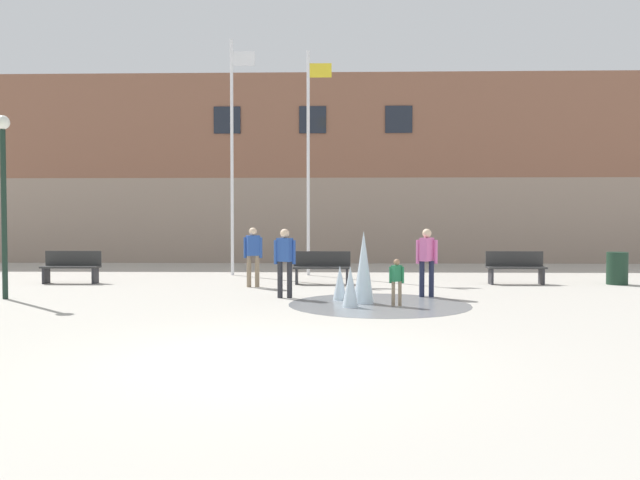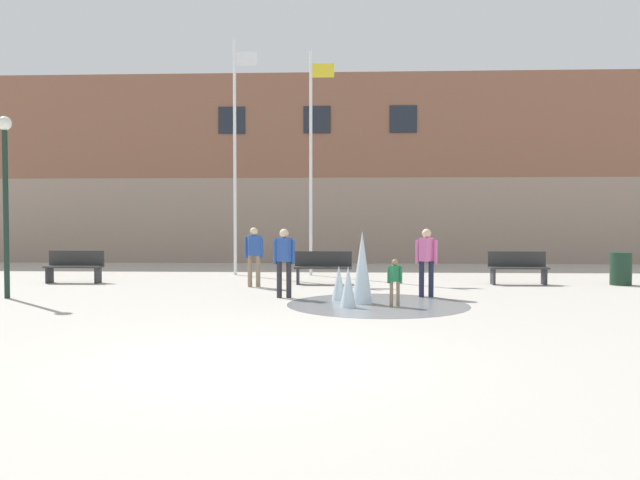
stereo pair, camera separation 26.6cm
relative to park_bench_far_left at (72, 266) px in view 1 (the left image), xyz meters
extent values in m
plane|color=#B2ADA3|center=(6.51, -9.42, -0.48)|extent=(100.00, 100.00, 0.00)
cube|color=gray|center=(6.51, 11.17, 1.27)|extent=(36.00, 6.00, 3.51)
cube|color=brown|center=(6.51, 11.17, 5.17)|extent=(36.00, 6.00, 4.29)
cube|color=#1E232D|center=(3.01, 8.15, 5.38)|extent=(1.10, 0.06, 1.10)
cube|color=#1E232D|center=(6.51, 8.15, 5.38)|extent=(1.10, 0.06, 1.10)
cube|color=#1E232D|center=(10.01, 8.15, 5.38)|extent=(1.10, 0.06, 1.10)
cylinder|color=gray|center=(8.39, -4.15, -0.48)|extent=(3.87, 3.87, 0.01)
cone|color=silver|center=(7.76, -4.61, -0.05)|extent=(0.34, 0.34, 0.85)
cone|color=silver|center=(7.56, -3.45, -0.09)|extent=(0.32, 0.32, 0.77)
cone|color=silver|center=(8.07, -3.98, 0.30)|extent=(0.45, 0.45, 1.56)
cube|color=#28282D|center=(-0.70, -0.06, -0.26)|extent=(0.06, 0.40, 0.44)
cube|color=#28282D|center=(0.70, -0.06, -0.26)|extent=(0.06, 0.40, 0.44)
cube|color=#2D2D2D|center=(0.00, -0.06, -0.01)|extent=(1.60, 0.44, 0.05)
cube|color=#2D2D2D|center=(0.00, 0.14, 0.22)|extent=(1.60, 0.04, 0.42)
cube|color=#28282D|center=(6.38, -0.09, -0.26)|extent=(0.06, 0.40, 0.44)
cube|color=#28282D|center=(7.78, -0.09, -0.26)|extent=(0.06, 0.40, 0.44)
cube|color=#2D2D2D|center=(7.08, -0.09, -0.01)|extent=(1.60, 0.44, 0.05)
cube|color=#2D2D2D|center=(7.08, 0.11, 0.22)|extent=(1.60, 0.04, 0.42)
cube|color=#28282D|center=(11.78, 0.04, -0.26)|extent=(0.06, 0.40, 0.44)
cube|color=#28282D|center=(13.18, 0.04, -0.26)|extent=(0.06, 0.40, 0.44)
cube|color=#2D2D2D|center=(12.48, 0.04, -0.01)|extent=(1.60, 0.44, 0.05)
cube|color=#2D2D2D|center=(12.48, 0.24, 0.22)|extent=(1.60, 0.04, 0.42)
cylinder|color=#89755B|center=(5.15, -0.85, -0.06)|extent=(0.12, 0.12, 0.84)
cylinder|color=#89755B|center=(5.37, -0.85, -0.06)|extent=(0.12, 0.12, 0.84)
cube|color=#284C9E|center=(5.26, -0.85, 0.63)|extent=(0.39, 0.32, 0.54)
sphere|color=beige|center=(5.26, -0.85, 1.01)|extent=(0.21, 0.21, 0.21)
cylinder|color=#284C9E|center=(5.05, -0.85, 0.58)|extent=(0.08, 0.08, 0.55)
cylinder|color=#284C9E|center=(5.47, -0.85, 0.58)|extent=(0.08, 0.08, 0.55)
cylinder|color=#1E233D|center=(9.47, -2.87, -0.06)|extent=(0.12, 0.12, 0.84)
cylinder|color=#1E233D|center=(9.69, -2.87, -0.06)|extent=(0.12, 0.12, 0.84)
cube|color=pink|center=(9.58, -2.87, 0.63)|extent=(0.37, 0.39, 0.54)
sphere|color=beige|center=(9.58, -2.87, 1.01)|extent=(0.21, 0.21, 0.21)
cylinder|color=pink|center=(9.37, -2.87, 0.58)|extent=(0.08, 0.08, 0.55)
cylinder|color=pink|center=(9.79, -2.87, 0.58)|extent=(0.08, 0.08, 0.55)
cylinder|color=#28282D|center=(6.18, -3.11, -0.06)|extent=(0.12, 0.12, 0.84)
cylinder|color=#28282D|center=(6.40, -3.11, -0.06)|extent=(0.12, 0.12, 0.84)
cube|color=#284C9E|center=(6.29, -3.11, 0.63)|extent=(0.39, 0.34, 0.54)
sphere|color=beige|center=(6.29, -3.11, 1.01)|extent=(0.21, 0.21, 0.21)
cylinder|color=#284C9E|center=(6.08, -3.11, 0.58)|extent=(0.08, 0.08, 0.55)
cylinder|color=#284C9E|center=(6.50, -3.11, 0.58)|extent=(0.08, 0.08, 0.55)
cylinder|color=#89755B|center=(8.66, -4.43, -0.22)|extent=(0.07, 0.07, 0.52)
cylinder|color=#89755B|center=(8.80, -4.43, -0.22)|extent=(0.07, 0.07, 0.52)
cube|color=#237547|center=(8.73, -4.43, 0.21)|extent=(0.24, 0.23, 0.33)
sphere|color=#997051|center=(8.73, -4.43, 0.44)|extent=(0.13, 0.13, 0.13)
cylinder|color=#237547|center=(8.60, -4.43, 0.17)|extent=(0.05, 0.05, 0.34)
cylinder|color=#237547|center=(8.86, -4.43, 0.17)|extent=(0.05, 0.05, 0.34)
cylinder|color=silver|center=(4.11, 2.73, 3.32)|extent=(0.10, 0.10, 7.59)
cube|color=silver|center=(4.51, 2.73, 6.49)|extent=(0.70, 0.02, 0.45)
cylinder|color=silver|center=(6.57, 2.73, 3.12)|extent=(0.10, 0.10, 7.20)
cube|color=yellow|center=(6.97, 2.73, 6.09)|extent=(0.70, 0.02, 0.45)
cylinder|color=#192D23|center=(-0.04, -3.45, 1.44)|extent=(0.12, 0.12, 3.83)
sphere|color=white|center=(-0.04, -3.45, 3.51)|extent=(0.32, 0.32, 0.32)
cylinder|color=#193323|center=(15.27, 0.06, -0.03)|extent=(0.56, 0.56, 0.90)
camera|label=1|loc=(7.47, -17.36, 1.33)|focal=35.00mm
camera|label=2|loc=(7.74, -17.35, 1.33)|focal=35.00mm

